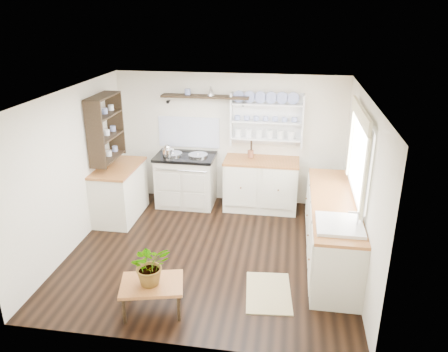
{
  "coord_description": "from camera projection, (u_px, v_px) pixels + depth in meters",
  "views": [
    {
      "loc": [
        1.06,
        -5.43,
        3.35
      ],
      "look_at": [
        0.16,
        0.25,
        1.1
      ],
      "focal_mm": 35.0,
      "sensor_mm": 36.0,
      "label": 1
    }
  ],
  "objects": [
    {
      "name": "kettle",
      "position": [
        167.0,
        151.0,
        7.47
      ],
      "size": [
        0.17,
        0.17,
        0.21
      ],
      "primitive_type": null,
      "color": "silver",
      "rests_on": "aga_cooker"
    },
    {
      "name": "left_cabinets",
      "position": [
        120.0,
        191.0,
        7.28
      ],
      "size": [
        0.62,
        1.13,
        0.9
      ],
      "color": "silver",
      "rests_on": "floor"
    },
    {
      "name": "utensil_crock",
      "position": [
        251.0,
        154.0,
        7.5
      ],
      "size": [
        0.11,
        0.11,
        0.12
      ],
      "primitive_type": "cylinder",
      "color": "brown",
      "rests_on": "back_cabinets"
    },
    {
      "name": "back_cabinets",
      "position": [
        261.0,
        184.0,
        7.59
      ],
      "size": [
        1.27,
        0.63,
        0.9
      ],
      "color": "silver",
      "rests_on": "floor"
    },
    {
      "name": "wall_right",
      "position": [
        361.0,
        187.0,
        5.66
      ],
      "size": [
        0.02,
        3.8,
        2.3
      ],
      "primitive_type": "cube",
      "color": "silver",
      "rests_on": "ground"
    },
    {
      "name": "window",
      "position": [
        359.0,
        153.0,
        5.65
      ],
      "size": [
        0.08,
        1.55,
        1.22
      ],
      "color": "white",
      "rests_on": "wall_right"
    },
    {
      "name": "left_shelving",
      "position": [
        105.0,
        128.0,
        6.9
      ],
      "size": [
        0.28,
        0.8,
        1.05
      ],
      "primitive_type": "cube",
      "color": "black",
      "rests_on": "wall_left"
    },
    {
      "name": "aga_cooker",
      "position": [
        186.0,
        179.0,
        7.75
      ],
      "size": [
        1.03,
        0.72,
        0.95
      ],
      "color": "beige",
      "rests_on": "floor"
    },
    {
      "name": "right_cabinets",
      "position": [
        332.0,
        229.0,
        6.05
      ],
      "size": [
        0.62,
        2.43,
        0.9
      ],
      "color": "silver",
      "rests_on": "floor"
    },
    {
      "name": "floor",
      "position": [
        210.0,
        252.0,
        6.37
      ],
      "size": [
        4.0,
        3.8,
        0.01
      ],
      "primitive_type": "cube",
      "color": "black",
      "rests_on": "ground"
    },
    {
      "name": "floor_rug",
      "position": [
        268.0,
        293.0,
        5.45
      ],
      "size": [
        0.63,
        0.9,
        0.02
      ],
      "primitive_type": "cube",
      "rotation": [
        0.0,
        0.0,
        0.09
      ],
      "color": "#988558",
      "rests_on": "floor"
    },
    {
      "name": "plate_rack",
      "position": [
        267.0,
        119.0,
        7.42
      ],
      "size": [
        1.2,
        0.22,
        0.9
      ],
      "color": "white",
      "rests_on": "wall_back"
    },
    {
      "name": "belfast_sink",
      "position": [
        339.0,
        234.0,
        5.23
      ],
      "size": [
        0.55,
        0.6,
        0.45
      ],
      "color": "white",
      "rests_on": "right_cabinets"
    },
    {
      "name": "center_table",
      "position": [
        152.0,
        286.0,
        5.02
      ],
      "size": [
        0.81,
        0.66,
        0.38
      ],
      "rotation": [
        0.0,
        0.0,
        0.24
      ],
      "color": "brown",
      "rests_on": "floor"
    },
    {
      "name": "high_shelf",
      "position": [
        205.0,
        97.0,
        7.37
      ],
      "size": [
        1.5,
        0.29,
        0.16
      ],
      "color": "black",
      "rests_on": "wall_back"
    },
    {
      "name": "ceiling",
      "position": [
        208.0,
        94.0,
        5.53
      ],
      "size": [
        4.0,
        3.8,
        0.01
      ],
      "primitive_type": "cube",
      "color": "white",
      "rests_on": "wall_back"
    },
    {
      "name": "potted_plant",
      "position": [
        150.0,
        264.0,
        4.91
      ],
      "size": [
        0.58,
        0.55,
        0.49
      ],
      "primitive_type": "imported",
      "rotation": [
        0.0,
        0.0,
        0.52
      ],
      "color": "#3F7233",
      "rests_on": "center_table"
    },
    {
      "name": "wall_back",
      "position": [
        229.0,
        139.0,
        7.7
      ],
      "size": [
        4.0,
        0.02,
        2.3
      ],
      "primitive_type": "cube",
      "color": "silver",
      "rests_on": "ground"
    },
    {
      "name": "wall_left",
      "position": [
        72.0,
        170.0,
        6.24
      ],
      "size": [
        0.02,
        3.8,
        2.3
      ],
      "primitive_type": "cube",
      "color": "silver",
      "rests_on": "ground"
    }
  ]
}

